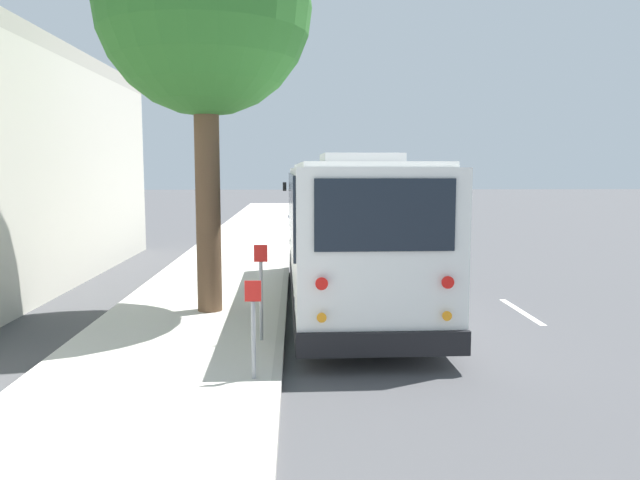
{
  "coord_description": "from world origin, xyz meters",
  "views": [
    {
      "loc": [
        -11.9,
        1.59,
        2.96
      ],
      "look_at": [
        2.7,
        1.02,
        1.3
      ],
      "focal_mm": 35.0,
      "sensor_mm": 36.0,
      "label": 1
    }
  ],
  "objects_px": {
    "parked_sedan_silver": "(321,227)",
    "parked_sedan_blue": "(309,209)",
    "shuttle_bus": "(351,227)",
    "parked_sedan_black": "(314,216)",
    "sign_post_far": "(261,291)",
    "sign_post_near": "(253,328)"
  },
  "relations": [
    {
      "from": "parked_sedan_silver",
      "to": "parked_sedan_blue",
      "type": "xyz_separation_m",
      "value": [
        11.91,
        0.24,
        0.02
      ]
    },
    {
      "from": "parked_sedan_black",
      "to": "sign_post_far",
      "type": "height_order",
      "value": "sign_post_far"
    },
    {
      "from": "parked_sedan_silver",
      "to": "sign_post_near",
      "type": "xyz_separation_m",
      "value": [
        -17.43,
        1.6,
        0.26
      ]
    },
    {
      "from": "parked_sedan_blue",
      "to": "sign_post_near",
      "type": "relative_size",
      "value": 3.42
    },
    {
      "from": "sign_post_near",
      "to": "shuttle_bus",
      "type": "bearing_deg",
      "value": -19.12
    },
    {
      "from": "parked_sedan_blue",
      "to": "sign_post_far",
      "type": "bearing_deg",
      "value": 175.74
    },
    {
      "from": "parked_sedan_silver",
      "to": "parked_sedan_blue",
      "type": "height_order",
      "value": "parked_sedan_blue"
    },
    {
      "from": "parked_sedan_black",
      "to": "parked_sedan_blue",
      "type": "distance_m",
      "value": 6.22
    },
    {
      "from": "parked_sedan_silver",
      "to": "parked_sedan_blue",
      "type": "distance_m",
      "value": 11.91
    },
    {
      "from": "shuttle_bus",
      "to": "parked_sedan_blue",
      "type": "distance_m",
      "value": 24.34
    },
    {
      "from": "shuttle_bus",
      "to": "sign_post_far",
      "type": "bearing_deg",
      "value": 149.76
    },
    {
      "from": "parked_sedan_silver",
      "to": "sign_post_far",
      "type": "distance_m",
      "value": 15.61
    },
    {
      "from": "shuttle_bus",
      "to": "parked_sedan_blue",
      "type": "bearing_deg",
      "value": -0.13
    },
    {
      "from": "parked_sedan_silver",
      "to": "sign_post_far",
      "type": "height_order",
      "value": "sign_post_far"
    },
    {
      "from": "shuttle_bus",
      "to": "parked_sedan_silver",
      "type": "bearing_deg",
      "value": -0.38
    },
    {
      "from": "sign_post_near",
      "to": "sign_post_far",
      "type": "bearing_deg",
      "value": 0.0
    },
    {
      "from": "sign_post_far",
      "to": "parked_sedan_silver",
      "type": "bearing_deg",
      "value": -5.88
    },
    {
      "from": "parked_sedan_blue",
      "to": "sign_post_near",
      "type": "bearing_deg",
      "value": 175.93
    },
    {
      "from": "sign_post_far",
      "to": "sign_post_near",
      "type": "bearing_deg",
      "value": 180.0
    },
    {
      "from": "parked_sedan_black",
      "to": "sign_post_far",
      "type": "xyz_separation_m",
      "value": [
        -21.21,
        1.5,
        0.37
      ]
    },
    {
      "from": "parked_sedan_black",
      "to": "sign_post_near",
      "type": "height_order",
      "value": "sign_post_near"
    },
    {
      "from": "shuttle_bus",
      "to": "sign_post_far",
      "type": "distance_m",
      "value": 3.66
    }
  ]
}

